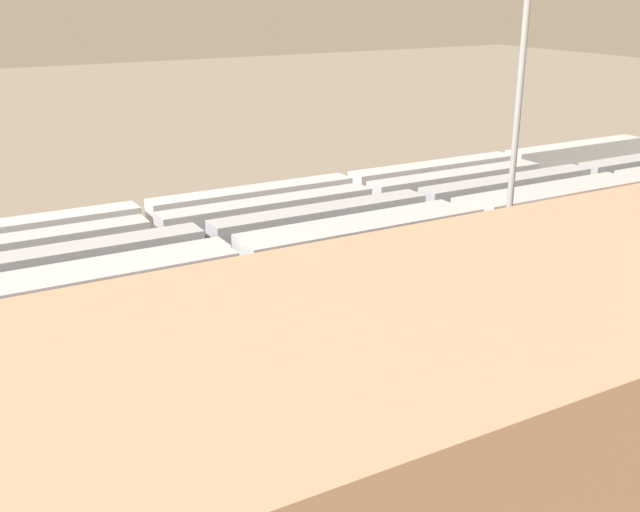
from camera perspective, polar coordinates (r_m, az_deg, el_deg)
ground_plane at (r=71.14m, az=2.34°, el=-0.27°), size 400.00×400.00×0.00m
track_bed_0 at (r=83.55m, az=-3.10°, el=2.83°), size 140.00×2.80×0.12m
track_bed_1 at (r=79.31m, az=-1.47°, el=1.92°), size 140.00×2.80×0.12m
track_bed_2 at (r=75.16m, az=0.33°, el=0.90°), size 140.00×2.80×0.12m
track_bed_3 at (r=71.11m, az=2.34°, el=-0.23°), size 140.00×2.80×0.12m
track_bed_4 at (r=67.20m, az=4.59°, el=-1.49°), size 140.00×2.80×0.12m
track_bed_5 at (r=63.44m, az=7.12°, el=-2.90°), size 140.00×2.80×0.12m
track_bed_6 at (r=59.86m, az=9.96°, el=-4.48°), size 140.00×2.80×0.12m
train_on_track_6 at (r=49.06m, az=-10.47°, el=-7.53°), size 66.40×3.06×4.40m
train_on_track_2 at (r=74.39m, az=0.12°, el=2.29°), size 119.80×3.06×3.80m
train_on_track_3 at (r=70.54m, az=2.45°, el=1.28°), size 119.80×3.06×3.80m
train_on_track_0 at (r=81.78m, az=-4.98°, el=3.83°), size 119.80×3.00×3.80m
train_on_track_1 at (r=72.99m, az=-12.43°, el=1.47°), size 95.60×3.06×3.80m
train_on_track_4 at (r=65.58m, az=3.64°, el=0.37°), size 119.80×3.06×5.00m
light_mast_3 at (r=52.89m, az=14.94°, el=13.58°), size 2.80×0.70×30.70m
maintenance_shed at (r=31.80m, az=8.52°, el=-14.17°), size 54.02×15.73×13.35m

